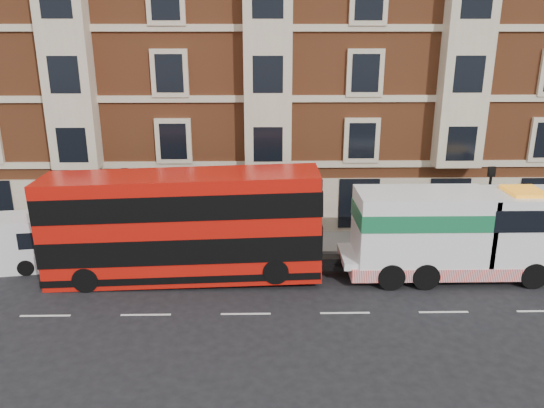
% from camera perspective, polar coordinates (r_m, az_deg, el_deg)
% --- Properties ---
extents(ground, '(120.00, 120.00, 0.00)m').
position_cam_1_polar(ground, '(21.74, -2.84, -11.73)').
color(ground, black).
rests_on(ground, ground).
extents(sidewalk, '(90.00, 3.00, 0.15)m').
position_cam_1_polar(sidewalk, '(28.48, -2.41, -4.12)').
color(sidewalk, slate).
rests_on(sidewalk, ground).
extents(victorian_terrace, '(45.00, 12.00, 20.40)m').
position_cam_1_polar(victorian_terrace, '(33.90, -1.47, 16.75)').
color(victorian_terrace, brown).
rests_on(victorian_terrace, ground).
extents(lamp_post_west, '(0.35, 0.15, 4.35)m').
position_cam_1_polar(lamp_post_west, '(27.20, -15.29, -0.01)').
color(lamp_post_west, black).
rests_on(lamp_post_west, sidewalk).
extents(lamp_post_east, '(0.35, 0.15, 4.35)m').
position_cam_1_polar(lamp_post_east, '(28.67, 22.18, 0.20)').
color(lamp_post_east, black).
rests_on(lamp_post_east, sidewalk).
extents(double_decker_bus, '(12.19, 2.80, 4.94)m').
position_cam_1_polar(double_decker_bus, '(23.94, -9.59, -2.21)').
color(double_decker_bus, red).
rests_on(double_decker_bus, ground).
extents(tow_truck, '(9.77, 2.89, 4.07)m').
position_cam_1_polar(tow_truck, '(25.30, 18.65, -2.92)').
color(tow_truck, white).
rests_on(tow_truck, ground).
extents(pedestrian, '(0.67, 0.45, 1.79)m').
position_cam_1_polar(pedestrian, '(29.32, -24.22, -3.06)').
color(pedestrian, '#1D1932').
rests_on(pedestrian, sidewalk).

